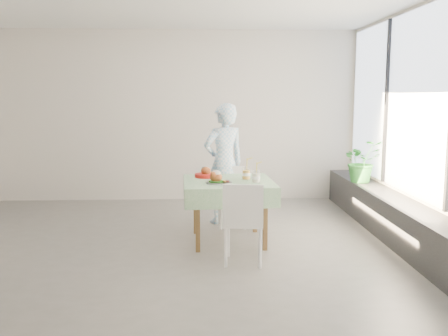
{
  "coord_description": "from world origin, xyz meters",
  "views": [
    {
      "loc": [
        0.47,
        -5.8,
        1.74
      ],
      "look_at": [
        0.72,
        0.06,
        0.88
      ],
      "focal_mm": 40.0,
      "sensor_mm": 36.0,
      "label": 1
    }
  ],
  "objects_px": {
    "cafe_table": "(228,204)",
    "main_dish": "(218,179)",
    "diner": "(224,164)",
    "potted_plant": "(362,161)",
    "chair_near": "(244,238)",
    "juice_cup_orange": "(246,174)",
    "chair_far": "(232,208)"
  },
  "relations": [
    {
      "from": "chair_near",
      "to": "main_dish",
      "type": "relative_size",
      "value": 2.83
    },
    {
      "from": "diner",
      "to": "potted_plant",
      "type": "xyz_separation_m",
      "value": [
        1.99,
        0.26,
        -0.01
      ]
    },
    {
      "from": "chair_near",
      "to": "juice_cup_orange",
      "type": "relative_size",
      "value": 2.87
    },
    {
      "from": "cafe_table",
      "to": "chair_far",
      "type": "bearing_deg",
      "value": 83.43
    },
    {
      "from": "chair_near",
      "to": "diner",
      "type": "xyz_separation_m",
      "value": [
        -0.13,
        1.71,
        0.55
      ]
    },
    {
      "from": "diner",
      "to": "juice_cup_orange",
      "type": "bearing_deg",
      "value": 80.21
    },
    {
      "from": "cafe_table",
      "to": "chair_far",
      "type": "height_order",
      "value": "chair_far"
    },
    {
      "from": "chair_near",
      "to": "juice_cup_orange",
      "type": "xyz_separation_m",
      "value": [
        0.1,
        0.86,
        0.55
      ]
    },
    {
      "from": "cafe_table",
      "to": "chair_near",
      "type": "relative_size",
      "value": 1.26
    },
    {
      "from": "cafe_table",
      "to": "chair_near",
      "type": "distance_m",
      "value": 0.81
    },
    {
      "from": "diner",
      "to": "juice_cup_orange",
      "type": "xyz_separation_m",
      "value": [
        0.23,
        -0.85,
        -0.01
      ]
    },
    {
      "from": "diner",
      "to": "main_dish",
      "type": "height_order",
      "value": "diner"
    },
    {
      "from": "juice_cup_orange",
      "to": "chair_far",
      "type": "bearing_deg",
      "value": 102.47
    },
    {
      "from": "cafe_table",
      "to": "juice_cup_orange",
      "type": "distance_m",
      "value": 0.42
    },
    {
      "from": "cafe_table",
      "to": "diner",
      "type": "xyz_separation_m",
      "value": [
        -0.01,
        0.93,
        0.36
      ]
    },
    {
      "from": "chair_near",
      "to": "potted_plant",
      "type": "xyz_separation_m",
      "value": [
        1.86,
        1.97,
        0.54
      ]
    },
    {
      "from": "cafe_table",
      "to": "juice_cup_orange",
      "type": "bearing_deg",
      "value": 19.52
    },
    {
      "from": "cafe_table",
      "to": "chair_near",
      "type": "bearing_deg",
      "value": -81.35
    },
    {
      "from": "cafe_table",
      "to": "potted_plant",
      "type": "distance_m",
      "value": 2.34
    },
    {
      "from": "diner",
      "to": "potted_plant",
      "type": "relative_size",
      "value": 2.66
    },
    {
      "from": "chair_far",
      "to": "juice_cup_orange",
      "type": "height_order",
      "value": "juice_cup_orange"
    },
    {
      "from": "chair_near",
      "to": "potted_plant",
      "type": "relative_size",
      "value": 1.4
    },
    {
      "from": "cafe_table",
      "to": "main_dish",
      "type": "height_order",
      "value": "main_dish"
    },
    {
      "from": "main_dish",
      "to": "potted_plant",
      "type": "bearing_deg",
      "value": 33.43
    },
    {
      "from": "chair_far",
      "to": "chair_near",
      "type": "xyz_separation_m",
      "value": [
        0.04,
        -1.48,
        0.02
      ]
    },
    {
      "from": "chair_far",
      "to": "chair_near",
      "type": "relative_size",
      "value": 0.92
    },
    {
      "from": "juice_cup_orange",
      "to": "cafe_table",
      "type": "bearing_deg",
      "value": -160.48
    },
    {
      "from": "cafe_table",
      "to": "potted_plant",
      "type": "relative_size",
      "value": 1.77
    },
    {
      "from": "chair_near",
      "to": "main_dish",
      "type": "xyz_separation_m",
      "value": [
        -0.25,
        0.58,
        0.53
      ]
    },
    {
      "from": "cafe_table",
      "to": "main_dish",
      "type": "bearing_deg",
      "value": -123.56
    },
    {
      "from": "chair_far",
      "to": "juice_cup_orange",
      "type": "distance_m",
      "value": 0.86
    },
    {
      "from": "diner",
      "to": "main_dish",
      "type": "distance_m",
      "value": 1.14
    }
  ]
}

